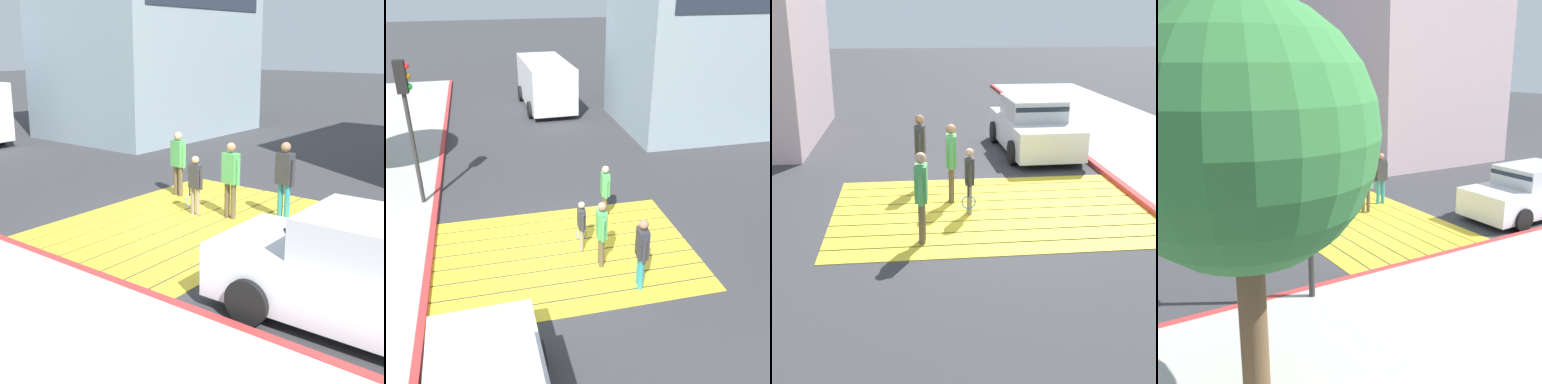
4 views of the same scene
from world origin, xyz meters
TOP-DOWN VIEW (x-y plane):
  - ground_plane at (0.00, 0.00)m, footprint 120.00×120.00m
  - crosswalk_stripes at (0.00, -0.00)m, footprint 6.40×4.35m
  - sidewalk_west at (-5.60, 0.00)m, footprint 4.80×40.00m
  - curb_painted at (-3.25, 0.00)m, footprint 0.16×40.00m
  - building_far_south at (8.50, -7.55)m, footprint 8.00×7.04m
  - car_parked_near_curb at (-2.00, -4.78)m, footprint 2.06×4.34m
  - traffic_light_corner at (-3.58, 3.44)m, footprint 0.39×0.28m
  - street_tree at (-5.90, 5.39)m, footprint 3.20×3.20m
  - pedestrian_adult_lead at (1.37, -1.58)m, footprint 0.26×0.50m
  - pedestrian_adult_trailing at (1.45, 1.45)m, footprint 0.24×0.48m
  - pedestrian_adult_side at (0.76, -0.61)m, footprint 0.25×0.49m
  - pedestrian_child_with_racket at (0.46, 0.14)m, footprint 0.28×0.41m

SIDE VIEW (x-z plane):
  - ground_plane at x=0.00m, z-range 0.00..0.00m
  - crosswalk_stripes at x=0.00m, z-range 0.00..0.01m
  - sidewalk_west at x=-5.60m, z-range 0.00..0.12m
  - curb_painted at x=-3.25m, z-range 0.00..0.13m
  - car_parked_near_curb at x=-2.00m, z-range -0.05..1.52m
  - pedestrian_child_with_racket at x=0.46m, z-range 0.09..1.44m
  - pedestrian_adult_trailing at x=1.45m, z-range 0.13..1.76m
  - pedestrian_adult_side at x=0.76m, z-range 0.14..1.83m
  - pedestrian_adult_lead at x=1.37m, z-range 0.14..1.86m
  - traffic_light_corner at x=-3.58m, z-range 0.92..5.16m
  - street_tree at x=-5.90m, z-range 0.97..6.29m
  - building_far_south at x=8.50m, z-range 0.00..9.62m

